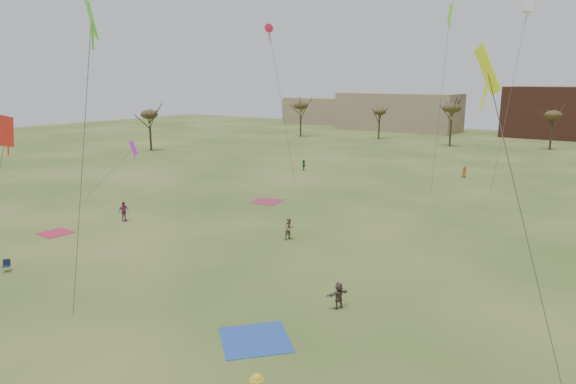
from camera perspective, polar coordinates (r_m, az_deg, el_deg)
The scene contains 15 objects.
ground at distance 30.88m, azimuth -13.27°, elevation -14.04°, with size 260.00×260.00×0.00m, color #2F531A.
spectator_fore_b at distance 44.31m, azimuth 0.17°, elevation -4.13°, with size 0.93×0.73×1.92m, color #8F735B.
spectator_fore_c at distance 31.62m, azimuth 5.68°, elevation -11.43°, with size 1.55×0.49×1.67m, color brown.
spectator_mid_d at distance 52.49m, azimuth -17.90°, elevation -2.07°, with size 1.16×0.48×1.98m, color #9A4076.
flyer_far_a at distance 78.17m, azimuth 1.77°, elevation 3.03°, with size 1.50×0.48×1.62m, color #277530.
flyer_far_b at distance 76.58m, azimuth 19.10°, elevation 2.15°, with size 0.80×0.52×1.63m, color #C75C22.
blanket_red at distance 50.91m, azimuth -24.57°, elevation -4.20°, with size 2.55×2.55×0.03m, color #C72748.
blanket_blue at distance 28.43m, azimuth -3.66°, elevation -16.16°, with size 3.56×3.56×0.03m, color blue.
blanket_plum at distance 58.16m, azimuth -2.41°, elevation -1.08°, with size 3.17×3.17×0.03m, color #A33250.
camp_chair_left at distance 42.51m, azimuth -28.96°, elevation -7.46°, with size 0.74×0.73×0.87m.
kites_aloft at distance 51.08m, azimuth 18.13°, elevation 16.27°, with size 59.73×57.79×21.54m.
tree_line at distance 100.29m, azimuth 21.34°, elevation 7.89°, with size 117.44×49.32×8.91m.
building_tan at distance 144.64m, azimuth 12.27°, elevation 8.76°, with size 32.00×14.00×10.00m, color #937F60.
building_brick at distance 139.20m, azimuth 28.60°, elevation 7.82°, with size 26.00×16.00×12.00m, color brown.
building_tan_west at distance 164.66m, azimuth 3.46°, elevation 9.09°, with size 20.00×12.00×8.00m, color #937F60.
Camera 1 is at (21.03, -18.06, 13.60)m, focal length 31.79 mm.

